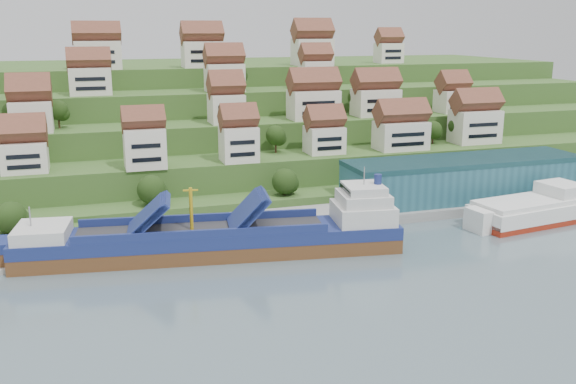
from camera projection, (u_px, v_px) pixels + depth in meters
name	position (u px, v px, depth m)	size (l,w,h in m)	color
ground	(283.00, 249.00, 128.82)	(300.00, 300.00, 0.00)	slate
quay	(346.00, 215.00, 148.31)	(180.00, 14.00, 2.20)	gray
hillside	(194.00, 125.00, 221.65)	(260.00, 128.00, 31.00)	#2D4C1E
hillside_village	(214.00, 98.00, 178.07)	(157.02, 65.42, 28.58)	silver
hillside_trees	(191.00, 145.00, 159.34)	(140.17, 62.96, 30.54)	#243F15
warehouse	(463.00, 178.00, 158.12)	(60.00, 15.00, 10.00)	#275C6A
flagpole	(348.00, 197.00, 141.70)	(1.28, 0.16, 8.00)	gray
cargo_ship	(223.00, 239.00, 125.02)	(74.74, 21.91, 16.33)	brown
second_ship	(537.00, 210.00, 146.55)	(32.38, 15.66, 9.02)	maroon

